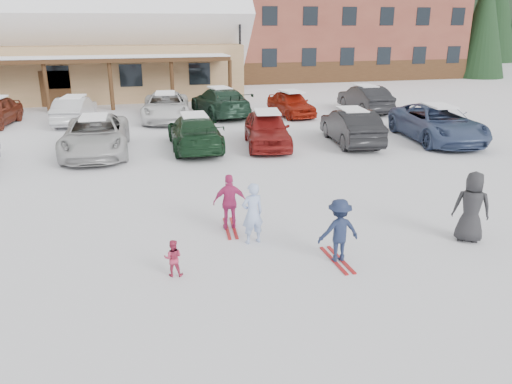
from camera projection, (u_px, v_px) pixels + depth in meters
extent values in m
plane|color=white|center=(254.00, 246.00, 11.78)|extent=(160.00, 160.00, 0.00)
cube|color=tan|center=(33.00, 71.00, 34.82)|extent=(28.00, 10.00, 3.60)
cube|color=#422814|center=(12.00, 61.00, 28.78)|extent=(25.20, 2.60, 0.25)
cube|color=white|center=(25.00, 14.00, 33.62)|extent=(29.12, 9.69, 9.69)
cube|color=brown|center=(320.00, 11.00, 48.42)|extent=(24.00, 14.00, 12.00)
cube|color=brown|center=(159.00, 28.00, 45.32)|extent=(7.00, 12.60, 9.00)
cube|color=#422814|center=(346.00, 72.00, 43.67)|extent=(24.00, 0.10, 1.80)
cylinder|color=black|center=(240.00, 56.00, 33.91)|extent=(0.16, 0.16, 5.67)
cube|color=black|center=(240.00, 10.00, 32.95)|extent=(0.50, 0.25, 0.25)
cylinder|color=black|center=(477.00, 70.00, 47.86)|extent=(0.60, 0.60, 1.32)
cone|color=black|center=(486.00, 8.00, 46.05)|extent=(4.84, 4.84, 9.90)
cylinder|color=black|center=(210.00, 66.00, 53.38)|extent=(0.60, 0.60, 1.08)
cone|color=black|center=(208.00, 21.00, 51.90)|extent=(3.96, 3.96, 8.10)
cylinder|color=black|center=(431.00, 59.00, 61.63)|extent=(0.60, 0.60, 1.38)
cone|color=black|center=(437.00, 9.00, 59.73)|extent=(5.06, 5.06, 10.35)
imported|color=#A2BAEE|center=(252.00, 213.00, 11.74)|extent=(0.61, 0.46, 1.50)
imported|color=#B42E4E|center=(173.00, 258.00, 10.31)|extent=(0.44, 0.38, 0.80)
imported|color=#192341|center=(339.00, 231.00, 10.84)|extent=(0.94, 0.56, 1.44)
cube|color=#A21719|center=(337.00, 260.00, 11.07)|extent=(0.23, 1.40, 0.03)
imported|color=#C63171|center=(230.00, 202.00, 12.55)|extent=(0.88, 0.43, 1.45)
cube|color=#A21719|center=(230.00, 228.00, 12.78)|extent=(0.32, 1.41, 0.03)
imported|color=#252527|center=(472.00, 207.00, 11.82)|extent=(1.01, 0.91, 1.73)
imported|color=#B9B9B9|center=(96.00, 135.00, 19.82)|extent=(2.62, 5.46, 1.50)
imported|color=#14311B|center=(195.00, 132.00, 20.62)|extent=(2.08, 4.95, 1.43)
imported|color=maroon|center=(267.00, 129.00, 21.00)|extent=(2.45, 4.62, 1.50)
imported|color=black|center=(351.00, 126.00, 21.54)|extent=(2.05, 4.67, 1.49)
imported|color=#3C4D72|center=(438.00, 123.00, 22.03)|extent=(3.21, 5.90, 1.57)
imported|color=silver|center=(75.00, 110.00, 25.76)|extent=(2.06, 4.43, 1.40)
imported|color=white|center=(166.00, 107.00, 26.70)|extent=(2.96, 5.50, 1.47)
imported|color=#1B3627|center=(220.00, 102.00, 27.94)|extent=(2.99, 5.69, 1.57)
imported|color=#9B1D0D|center=(291.00, 104.00, 27.96)|extent=(2.06, 4.20, 1.38)
imported|color=black|center=(365.00, 99.00, 29.27)|extent=(1.65, 4.62, 1.52)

